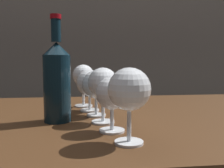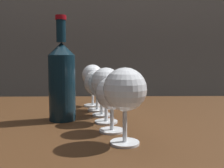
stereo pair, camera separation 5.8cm
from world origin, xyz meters
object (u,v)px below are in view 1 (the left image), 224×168
(wine_glass_amber, at_px, (112,94))
(wine_glass_port, at_px, (103,84))
(wine_glass_merlot, at_px, (90,84))
(wine_bottle, at_px, (57,80))
(wine_glass_chardonnay, at_px, (96,85))
(wine_glass_cabernet, at_px, (83,77))
(wine_glass_rose, at_px, (129,91))

(wine_glass_amber, bearing_deg, wine_glass_port, 99.36)
(wine_glass_merlot, bearing_deg, wine_bottle, -125.00)
(wine_glass_chardonnay, bearing_deg, wine_bottle, -153.62)
(wine_glass_amber, bearing_deg, wine_glass_chardonnay, 99.18)
(wine_glass_amber, bearing_deg, wine_bottle, 139.57)
(wine_glass_merlot, relative_size, wine_glass_cabernet, 0.90)
(wine_glass_amber, relative_size, wine_glass_merlot, 0.95)
(wine_glass_amber, xyz_separation_m, wine_bottle, (-0.14, 0.12, 0.03))
(wine_glass_rose, xyz_separation_m, wine_bottle, (-0.16, 0.20, 0.01))
(wine_glass_port, xyz_separation_m, wine_glass_merlot, (-0.03, 0.16, -0.01))
(wine_bottle, bearing_deg, wine_glass_chardonnay, 26.38)
(wine_glass_port, xyz_separation_m, wine_glass_chardonnay, (-0.01, 0.09, -0.01))
(wine_glass_amber, bearing_deg, wine_glass_merlot, 100.26)
(wine_glass_chardonnay, bearing_deg, wine_glass_amber, -80.82)
(wine_glass_cabernet, bearing_deg, wine_glass_port, -78.36)
(wine_glass_rose, height_order, wine_glass_port, wine_glass_rose)
(wine_glass_port, height_order, wine_glass_chardonnay, wine_glass_port)
(wine_glass_port, distance_m, wine_glass_chardonnay, 0.09)
(wine_glass_amber, bearing_deg, wine_glass_cabernet, 101.05)
(wine_glass_chardonnay, bearing_deg, wine_glass_merlot, 102.62)
(wine_glass_rose, xyz_separation_m, wine_glass_cabernet, (-0.09, 0.42, 0.00))
(wine_glass_chardonnay, bearing_deg, wine_glass_port, -81.00)
(wine_glass_port, height_order, wine_glass_cabernet, wine_glass_cabernet)
(wine_glass_merlot, xyz_separation_m, wine_glass_cabernet, (-0.02, 0.08, 0.02))
(wine_glass_amber, xyz_separation_m, wine_glass_port, (-0.01, 0.09, 0.02))
(wine_glass_rose, relative_size, wine_glass_merlot, 1.13)
(wine_glass_rose, distance_m, wine_glass_amber, 0.09)
(wine_glass_port, relative_size, wine_glass_merlot, 1.09)
(wine_glass_port, distance_m, wine_glass_merlot, 0.17)
(wine_glass_port, relative_size, wine_glass_chardonnay, 1.08)
(wine_glass_amber, height_order, wine_glass_port, wine_glass_port)
(wine_glass_chardonnay, distance_m, wine_glass_merlot, 0.08)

